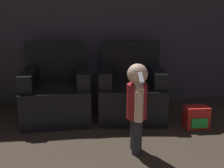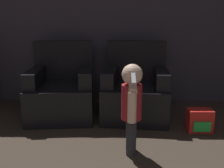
{
  "view_description": "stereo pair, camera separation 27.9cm",
  "coord_description": "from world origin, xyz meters",
  "px_view_note": "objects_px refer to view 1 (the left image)",
  "views": [
    {
      "loc": [
        -0.29,
        0.57,
        1.22
      ],
      "look_at": [
        -0.06,
        3.28,
        0.57
      ],
      "focal_mm": 40.0,
      "sensor_mm": 36.0,
      "label": 1
    },
    {
      "loc": [
        -0.02,
        0.56,
        1.22
      ],
      "look_at": [
        -0.06,
        3.28,
        0.57
      ],
      "focal_mm": 40.0,
      "sensor_mm": 36.0,
      "label": 2
    }
  ],
  "objects_px": {
    "person_toddler": "(137,101)",
    "armchair_left": "(57,92)",
    "toy_backpack": "(196,117)",
    "armchair_right": "(131,91)"
  },
  "relations": [
    {
      "from": "person_toddler",
      "to": "armchair_left",
      "type": "bearing_deg",
      "value": -139.01
    },
    {
      "from": "toy_backpack",
      "to": "person_toddler",
      "type": "bearing_deg",
      "value": -148.2
    },
    {
      "from": "armchair_left",
      "to": "armchair_right",
      "type": "height_order",
      "value": "same"
    },
    {
      "from": "person_toddler",
      "to": "toy_backpack",
      "type": "distance_m",
      "value": 1.05
    },
    {
      "from": "armchair_right",
      "to": "armchair_left",
      "type": "bearing_deg",
      "value": -174.33
    },
    {
      "from": "armchair_right",
      "to": "person_toddler",
      "type": "xyz_separation_m",
      "value": [
        -0.12,
        -1.06,
        0.18
      ]
    },
    {
      "from": "armchair_right",
      "to": "person_toddler",
      "type": "relative_size",
      "value": 1.14
    },
    {
      "from": "person_toddler",
      "to": "toy_backpack",
      "type": "bearing_deg",
      "value": 123.22
    },
    {
      "from": "armchair_left",
      "to": "armchair_right",
      "type": "bearing_deg",
      "value": -4.68
    },
    {
      "from": "armchair_right",
      "to": "person_toddler",
      "type": "height_order",
      "value": "armchair_right"
    }
  ]
}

